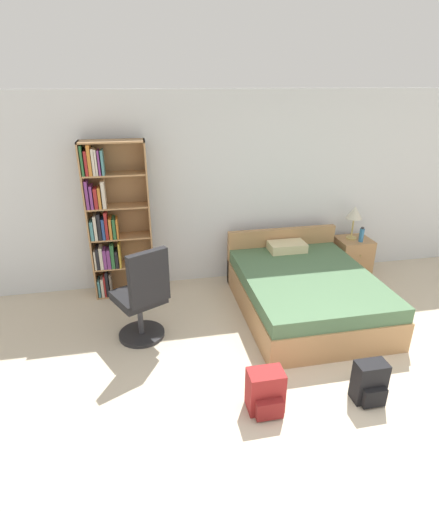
{
  "coord_description": "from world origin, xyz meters",
  "views": [
    {
      "loc": [
        -1.53,
        -2.03,
        2.69
      ],
      "look_at": [
        -0.73,
        1.98,
        0.88
      ],
      "focal_mm": 28.0,
      "sensor_mm": 36.0,
      "label": 1
    }
  ],
  "objects_px": {
    "water_bottle": "(362,235)",
    "backpack_red": "(266,392)",
    "bed": "(304,291)",
    "bookshelf": "(111,223)",
    "backpack_black": "(370,383)",
    "office_chair": "(143,298)",
    "nightstand": "(352,257)",
    "table_lamp": "(355,214)"
  },
  "relations": [
    {
      "from": "water_bottle",
      "to": "backpack_red",
      "type": "height_order",
      "value": "water_bottle"
    },
    {
      "from": "bed",
      "to": "water_bottle",
      "type": "height_order",
      "value": "water_bottle"
    },
    {
      "from": "bookshelf",
      "to": "bed",
      "type": "bearing_deg",
      "value": -21.39
    },
    {
      "from": "bookshelf",
      "to": "backpack_black",
      "type": "xyz_separation_m",
      "value": [
        2.3,
        -2.51,
        -0.83
      ]
    },
    {
      "from": "office_chair",
      "to": "water_bottle",
      "type": "height_order",
      "value": "office_chair"
    },
    {
      "from": "office_chair",
      "to": "backpack_black",
      "type": "xyz_separation_m",
      "value": [
        1.96,
        -1.34,
        -0.34
      ]
    },
    {
      "from": "nightstand",
      "to": "backpack_black",
      "type": "distance_m",
      "value": 2.66
    },
    {
      "from": "table_lamp",
      "to": "office_chair",
      "type": "bearing_deg",
      "value": -159.82
    },
    {
      "from": "table_lamp",
      "to": "backpack_black",
      "type": "xyz_separation_m",
      "value": [
        -1.07,
        -2.45,
        -0.76
      ]
    },
    {
      "from": "nightstand",
      "to": "water_bottle",
      "type": "relative_size",
      "value": 2.65
    },
    {
      "from": "office_chair",
      "to": "backpack_red",
      "type": "xyz_separation_m",
      "value": [
        1.01,
        -1.26,
        -0.35
      ]
    },
    {
      "from": "backpack_red",
      "to": "water_bottle",
      "type": "bearing_deg",
      "value": 46.79
    },
    {
      "from": "bookshelf",
      "to": "nightstand",
      "type": "relative_size",
      "value": 3.57
    },
    {
      "from": "water_bottle",
      "to": "backpack_black",
      "type": "distance_m",
      "value": 2.62
    },
    {
      "from": "bookshelf",
      "to": "backpack_black",
      "type": "height_order",
      "value": "bookshelf"
    },
    {
      "from": "bed",
      "to": "office_chair",
      "type": "height_order",
      "value": "office_chair"
    },
    {
      "from": "bookshelf",
      "to": "nightstand",
      "type": "height_order",
      "value": "bookshelf"
    },
    {
      "from": "backpack_red",
      "to": "bookshelf",
      "type": "bearing_deg",
      "value": 118.86
    },
    {
      "from": "bed",
      "to": "office_chair",
      "type": "xyz_separation_m",
      "value": [
        -1.99,
        -0.27,
        0.26
      ]
    },
    {
      "from": "office_chair",
      "to": "bed",
      "type": "bearing_deg",
      "value": 7.66
    },
    {
      "from": "bookshelf",
      "to": "nightstand",
      "type": "distance_m",
      "value": 3.48
    },
    {
      "from": "backpack_black",
      "to": "backpack_red",
      "type": "xyz_separation_m",
      "value": [
        -0.96,
        0.08,
        -0.0
      ]
    },
    {
      "from": "bed",
      "to": "office_chair",
      "type": "distance_m",
      "value": 2.02
    },
    {
      "from": "nightstand",
      "to": "backpack_black",
      "type": "height_order",
      "value": "nightstand"
    },
    {
      "from": "table_lamp",
      "to": "backpack_red",
      "type": "height_order",
      "value": "table_lamp"
    },
    {
      "from": "bed",
      "to": "backpack_black",
      "type": "relative_size",
      "value": 5.0
    },
    {
      "from": "bookshelf",
      "to": "office_chair",
      "type": "bearing_deg",
      "value": -74.13
    },
    {
      "from": "nightstand",
      "to": "backpack_red",
      "type": "bearing_deg",
      "value": -131.38
    },
    {
      "from": "nightstand",
      "to": "water_bottle",
      "type": "bearing_deg",
      "value": -71.62
    },
    {
      "from": "nightstand",
      "to": "backpack_black",
      "type": "bearing_deg",
      "value": -114.61
    },
    {
      "from": "water_bottle",
      "to": "backpack_black",
      "type": "height_order",
      "value": "water_bottle"
    },
    {
      "from": "bed",
      "to": "table_lamp",
      "type": "distance_m",
      "value": 1.51
    },
    {
      "from": "bookshelf",
      "to": "office_chair",
      "type": "relative_size",
      "value": 1.79
    },
    {
      "from": "bookshelf",
      "to": "nightstand",
      "type": "xyz_separation_m",
      "value": [
        3.4,
        -0.09,
        -0.74
      ]
    },
    {
      "from": "table_lamp",
      "to": "backpack_black",
      "type": "bearing_deg",
      "value": -113.59
    },
    {
      "from": "bookshelf",
      "to": "backpack_red",
      "type": "relative_size",
      "value": 5.17
    },
    {
      "from": "bed",
      "to": "office_chair",
      "type": "relative_size",
      "value": 1.75
    },
    {
      "from": "bed",
      "to": "backpack_black",
      "type": "bearing_deg",
      "value": -90.81
    },
    {
      "from": "bookshelf",
      "to": "nightstand",
      "type": "bearing_deg",
      "value": -1.57
    },
    {
      "from": "nightstand",
      "to": "bed",
      "type": "bearing_deg",
      "value": -143.06
    },
    {
      "from": "office_chair",
      "to": "backpack_black",
      "type": "height_order",
      "value": "office_chair"
    },
    {
      "from": "bed",
      "to": "backpack_red",
      "type": "bearing_deg",
      "value": -122.67
    }
  ]
}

